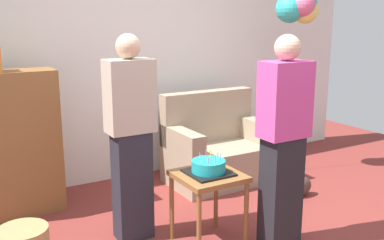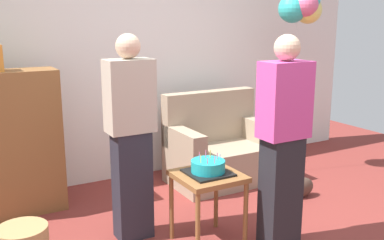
{
  "view_description": "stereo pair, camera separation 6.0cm",
  "coord_description": "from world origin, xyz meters",
  "px_view_note": "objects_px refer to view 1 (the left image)",
  "views": [
    {
      "loc": [
        -1.88,
        -2.49,
        1.74
      ],
      "look_at": [
        -0.14,
        0.49,
        0.95
      ],
      "focal_mm": 41.79,
      "sensor_mm": 36.0,
      "label": 1
    },
    {
      "loc": [
        -1.83,
        -2.52,
        1.74
      ],
      "look_at": [
        -0.14,
        0.49,
        0.95
      ],
      "focal_mm": 41.79,
      "sensor_mm": 36.0,
      "label": 2
    }
  ],
  "objects_px": {
    "bookshelf": "(11,141)",
    "handbag": "(300,187)",
    "birthday_cake": "(209,167)",
    "person_holding_cake": "(283,143)",
    "side_table": "(208,184)",
    "balloon_bunch": "(300,6)",
    "person_blowing_candles": "(131,138)",
    "couch": "(217,150)"
  },
  "relations": [
    {
      "from": "bookshelf",
      "to": "handbag",
      "type": "bearing_deg",
      "value": -21.95
    },
    {
      "from": "birthday_cake",
      "to": "person_holding_cake",
      "type": "relative_size",
      "value": 0.2
    },
    {
      "from": "handbag",
      "to": "person_holding_cake",
      "type": "bearing_deg",
      "value": -142.12
    },
    {
      "from": "handbag",
      "to": "side_table",
      "type": "bearing_deg",
      "value": -165.19
    },
    {
      "from": "side_table",
      "to": "balloon_bunch",
      "type": "bearing_deg",
      "value": 28.41
    },
    {
      "from": "side_table",
      "to": "person_blowing_candles",
      "type": "xyz_separation_m",
      "value": [
        -0.46,
        0.4,
        0.34
      ]
    },
    {
      "from": "handbag",
      "to": "balloon_bunch",
      "type": "relative_size",
      "value": 0.14
    },
    {
      "from": "side_table",
      "to": "birthday_cake",
      "type": "bearing_deg",
      "value": -96.21
    },
    {
      "from": "person_blowing_candles",
      "to": "birthday_cake",
      "type": "bearing_deg",
      "value": -46.75
    },
    {
      "from": "birthday_cake",
      "to": "bookshelf",
      "type": "bearing_deg",
      "value": 131.71
    },
    {
      "from": "person_blowing_candles",
      "to": "couch",
      "type": "bearing_deg",
      "value": 23.96
    },
    {
      "from": "birthday_cake",
      "to": "handbag",
      "type": "distance_m",
      "value": 1.44
    },
    {
      "from": "couch",
      "to": "person_blowing_candles",
      "type": "relative_size",
      "value": 0.67
    },
    {
      "from": "side_table",
      "to": "birthday_cake",
      "type": "xyz_separation_m",
      "value": [
        -0.0,
        -0.0,
        0.14
      ]
    },
    {
      "from": "person_holding_cake",
      "to": "couch",
      "type": "bearing_deg",
      "value": -74.14
    },
    {
      "from": "couch",
      "to": "side_table",
      "type": "height_order",
      "value": "couch"
    },
    {
      "from": "person_blowing_candles",
      "to": "handbag",
      "type": "relative_size",
      "value": 5.82
    },
    {
      "from": "birthday_cake",
      "to": "handbag",
      "type": "bearing_deg",
      "value": 14.81
    },
    {
      "from": "side_table",
      "to": "person_blowing_candles",
      "type": "distance_m",
      "value": 0.7
    },
    {
      "from": "couch",
      "to": "bookshelf",
      "type": "distance_m",
      "value": 2.08
    },
    {
      "from": "handbag",
      "to": "birthday_cake",
      "type": "bearing_deg",
      "value": -165.19
    },
    {
      "from": "couch",
      "to": "bookshelf",
      "type": "height_order",
      "value": "bookshelf"
    },
    {
      "from": "birthday_cake",
      "to": "person_holding_cake",
      "type": "bearing_deg",
      "value": -34.51
    },
    {
      "from": "bookshelf",
      "to": "balloon_bunch",
      "type": "xyz_separation_m",
      "value": [
        2.94,
        -0.41,
        1.18
      ]
    },
    {
      "from": "couch",
      "to": "side_table",
      "type": "xyz_separation_m",
      "value": [
        -0.84,
        -1.15,
        0.15
      ]
    },
    {
      "from": "couch",
      "to": "bookshelf",
      "type": "bearing_deg",
      "value": 174.38
    },
    {
      "from": "person_holding_cake",
      "to": "handbag",
      "type": "height_order",
      "value": "person_holding_cake"
    },
    {
      "from": "couch",
      "to": "handbag",
      "type": "xyz_separation_m",
      "value": [
        0.46,
        -0.81,
        -0.24
      ]
    },
    {
      "from": "bookshelf",
      "to": "person_holding_cake",
      "type": "bearing_deg",
      "value": -45.08
    },
    {
      "from": "bookshelf",
      "to": "person_holding_cake",
      "type": "height_order",
      "value": "person_holding_cake"
    },
    {
      "from": "balloon_bunch",
      "to": "person_holding_cake",
      "type": "bearing_deg",
      "value": -135.67
    },
    {
      "from": "birthday_cake",
      "to": "person_holding_cake",
      "type": "xyz_separation_m",
      "value": [
        0.46,
        -0.31,
        0.2
      ]
    },
    {
      "from": "person_blowing_candles",
      "to": "handbag",
      "type": "xyz_separation_m",
      "value": [
        1.76,
        -0.05,
        -0.73
      ]
    },
    {
      "from": "side_table",
      "to": "person_holding_cake",
      "type": "xyz_separation_m",
      "value": [
        0.46,
        -0.31,
        0.34
      ]
    },
    {
      "from": "couch",
      "to": "bookshelf",
      "type": "relative_size",
      "value": 0.69
    },
    {
      "from": "bookshelf",
      "to": "handbag",
      "type": "relative_size",
      "value": 5.72
    },
    {
      "from": "balloon_bunch",
      "to": "birthday_cake",
      "type": "bearing_deg",
      "value": -151.59
    },
    {
      "from": "bookshelf",
      "to": "person_holding_cake",
      "type": "xyz_separation_m",
      "value": [
        1.66,
        -1.67,
        0.15
      ]
    },
    {
      "from": "birthday_cake",
      "to": "person_blowing_candles",
      "type": "xyz_separation_m",
      "value": [
        -0.46,
        0.4,
        0.2
      ]
    },
    {
      "from": "balloon_bunch",
      "to": "bookshelf",
      "type": "bearing_deg",
      "value": 172.02
    },
    {
      "from": "side_table",
      "to": "handbag",
      "type": "distance_m",
      "value": 1.4
    },
    {
      "from": "couch",
      "to": "birthday_cake",
      "type": "bearing_deg",
      "value": -126.16
    }
  ]
}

